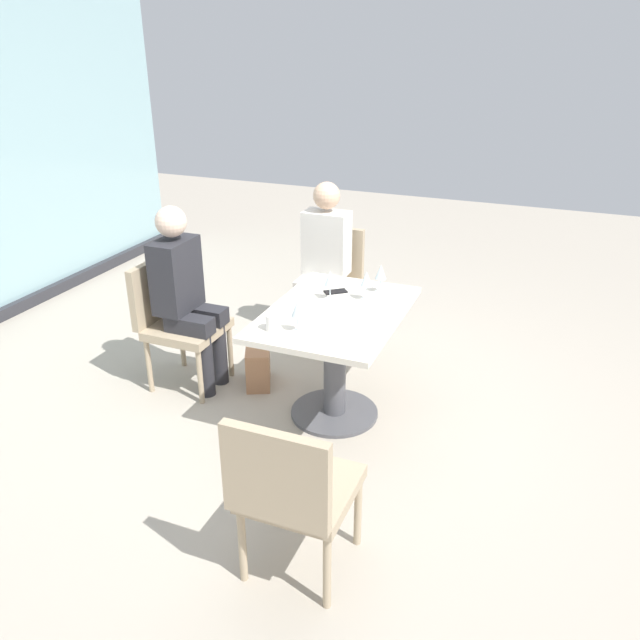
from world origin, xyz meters
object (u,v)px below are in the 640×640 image
Objects in this scene: handbag_0 at (258,366)px; chair_far_right at (329,278)px; wine_glass_2 at (330,279)px; wine_glass_0 at (366,280)px; cell_phone_on_table at (336,292)px; wine_glass_3 at (381,272)px; wine_glass_1 at (298,309)px; person_near_window at (185,291)px; dining_table_main at (335,342)px; coffee_cup at (272,323)px; chair_side_end at (292,488)px; person_far_right at (323,258)px; chair_near_window at (174,316)px.

chair_far_right is at bearing -36.54° from handbag_0.
chair_far_right is at bearing 21.68° from wine_glass_2.
cell_phone_on_table is (0.04, 0.22, -0.13)m from wine_glass_0.
wine_glass_3 is (-0.68, -0.62, 0.37)m from chair_far_right.
wine_glass_2 is at bearing 0.18° from wine_glass_1.
wine_glass_3 is at bearing -72.31° from person_near_window.
person_near_window is 6.81× the size of wine_glass_1.
wine_glass_3 is at bearing -47.59° from wine_glass_2.
dining_table_main is 3.75× the size of handbag_0.
dining_table_main is 0.39m from wine_glass_2.
wine_glass_1 is at bearing -74.55° from coffee_cup.
dining_table_main is 0.36m from cell_phone_on_table.
chair_far_right is at bearing 34.43° from wine_glass_0.
wine_glass_1 reaches higher than coffee_cup.
chair_far_right is at bearing 17.68° from chair_side_end.
cell_phone_on_table is at bearing 20.55° from dining_table_main.
chair_side_end is at bearing -134.20° from person_near_window.
coffee_cup is at bearing 150.77° from wine_glass_0.
wine_glass_3 reaches higher than coffee_cup.
chair_near_window is at bearing 143.46° from person_far_right.
handbag_0 is (-0.79, 0.18, -0.56)m from person_far_right.
wine_glass_3 is at bearing -16.18° from wine_glass_0.
wine_glass_1 is at bearing 160.27° from wine_glass_0.
handbag_0 is (0.17, -0.42, -0.56)m from person_near_window.
person_far_right is 6.81× the size of wine_glass_1.
chair_near_window is 1.12m from cell_phone_on_table.
cell_phone_on_table is (1.60, 0.41, 0.24)m from chair_side_end.
wine_glass_3 is at bearing 4.83° from chair_side_end.
cell_phone_on_table is at bearing -75.53° from chair_near_window.
chair_far_right is 1.24m from person_near_window.
wine_glass_1 is at bearing 161.01° from wine_glass_3.
wine_glass_1 is 1.28× the size of cell_phone_on_table.
person_far_right is (0.95, -0.71, 0.20)m from chair_near_window.
person_far_right is at bearing 47.35° from wine_glass_3.
person_far_right reaches higher than chair_side_end.
wine_glass_0 is 0.71m from coffee_cup.
wine_glass_3 is at bearing -73.69° from chair_near_window.
cell_phone_on_table is (-0.11, 0.26, -0.13)m from wine_glass_3.
dining_table_main is 0.43m from wine_glass_0.
wine_glass_3 is 0.31m from cell_phone_on_table.
chair_side_end is at bearing 154.77° from cell_phone_on_table.
chair_near_window is 1.05m from coffee_cup.
chair_side_end is 0.69× the size of person_near_window.
wine_glass_0 is 0.62m from wine_glass_1.
chair_far_right is at bearing 42.31° from wine_glass_3.
wine_glass_1 is 1.00× the size of wine_glass_3.
cell_phone_on_table is (0.27, 0.10, 0.22)m from dining_table_main.
handbag_0 is at bearing 35.81° from coffee_cup.
chair_side_end is 4.70× the size of wine_glass_1.
person_near_window is 0.99m from cell_phone_on_table.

